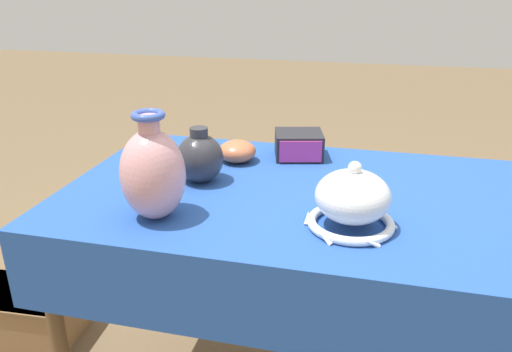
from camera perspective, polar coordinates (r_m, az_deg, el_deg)
The scene contains 7 objects.
display_table at distance 1.42m, azimuth 4.41°, elevation -4.46°, with size 1.30×0.80×0.76m.
vase_tall_bulbous at distance 1.23m, azimuth -11.71°, elevation 0.37°, with size 0.16×0.16×0.27m.
vase_dome_bell at distance 1.20m, azimuth 10.94°, elevation -2.88°, with size 0.22×0.21×0.17m.
mosaic_tile_box at distance 1.65m, azimuth 4.91°, elevation 3.56°, with size 0.18×0.17×0.08m.
bowl_shallow_terracotta at distance 1.61m, azimuth -2.17°, elevation 2.86°, with size 0.12×0.12×0.07m, color #BC6642.
jar_round_charcoal at distance 1.44m, azimuth -6.45°, elevation 2.07°, with size 0.14×0.14×0.16m.
wooden_crate at distance 2.18m, azimuth -24.61°, elevation -13.97°, with size 0.41×0.28×0.21m.
Camera 1 is at (0.19, -1.27, 1.32)m, focal length 35.00 mm.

